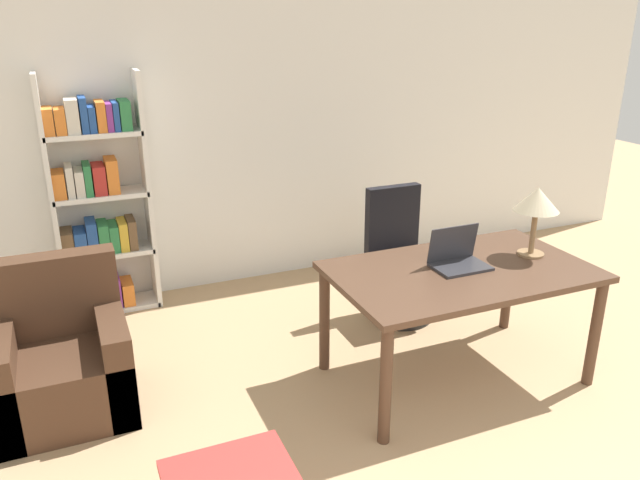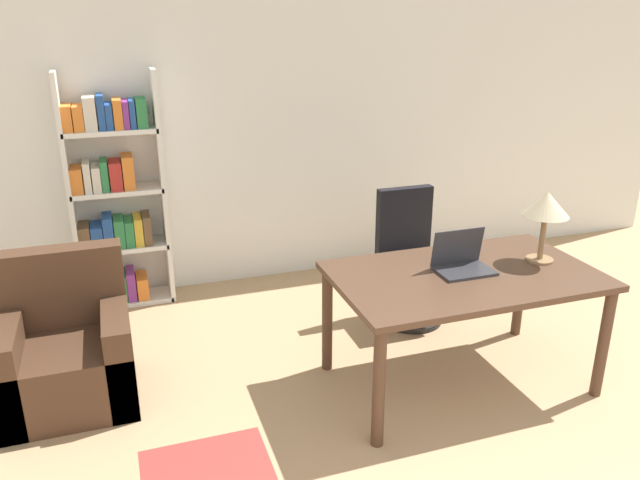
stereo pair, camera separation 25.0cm
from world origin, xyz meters
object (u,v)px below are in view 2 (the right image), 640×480
laptop (462,262)px  table_lamp (546,207)px  office_chair (409,261)px  bookshelf (114,202)px  desk (464,287)px  armchair (67,355)px

laptop → table_lamp: table_lamp is taller
table_lamp → office_chair: (-0.46, 0.92, -0.66)m
table_lamp → bookshelf: bearing=143.3°
desk → office_chair: office_chair is taller
office_chair → armchair: office_chair is taller
armchair → desk: bearing=-14.4°
armchair → laptop: bearing=-13.3°
armchair → bookshelf: 1.48m
table_lamp → bookshelf: 3.20m
laptop → bookshelf: (-2.00, 1.88, 0.04)m
desk → table_lamp: table_lamp is taller
laptop → office_chair: (0.10, 0.89, -0.35)m
laptop → bookshelf: 2.74m
laptop → armchair: size_ratio=0.38×
table_lamp → armchair: bearing=168.7°
laptop → bookshelf: size_ratio=0.18×
laptop → desk: bearing=-88.6°
bookshelf → armchair: bearing=-105.7°
desk → laptop: size_ratio=4.71×
office_chair → desk: bearing=-96.2°
desk → armchair: bearing=165.6°
bookshelf → table_lamp: bearing=-36.7°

